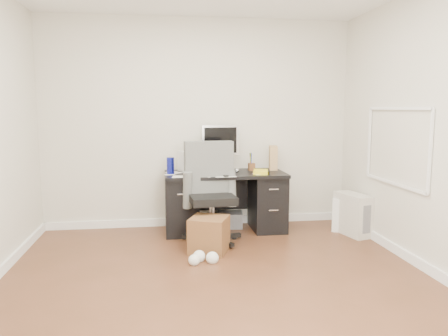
{
  "coord_description": "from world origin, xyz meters",
  "views": [
    {
      "loc": [
        -0.49,
        -3.7,
        1.56
      ],
      "look_at": [
        0.22,
        1.2,
        0.87
      ],
      "focal_mm": 35.0,
      "sensor_mm": 36.0,
      "label": 1
    }
  ],
  "objects_px": {
    "lcd_monitor": "(220,148)",
    "keyboard": "(216,173)",
    "desk": "(225,200)",
    "pc_tower": "(353,214)",
    "office_chair": "(212,193)",
    "wicker_basket": "(209,234)"
  },
  "relations": [
    {
      "from": "pc_tower",
      "to": "wicker_basket",
      "type": "relative_size",
      "value": 1.33
    },
    {
      "from": "desk",
      "to": "pc_tower",
      "type": "height_order",
      "value": "desk"
    },
    {
      "from": "desk",
      "to": "wicker_basket",
      "type": "bearing_deg",
      "value": -110.19
    },
    {
      "from": "lcd_monitor",
      "to": "office_chair",
      "type": "bearing_deg",
      "value": -109.26
    },
    {
      "from": "lcd_monitor",
      "to": "wicker_basket",
      "type": "distance_m",
      "value": 1.31
    },
    {
      "from": "desk",
      "to": "lcd_monitor",
      "type": "xyz_separation_m",
      "value": [
        -0.04,
        0.16,
        0.65
      ]
    },
    {
      "from": "desk",
      "to": "office_chair",
      "type": "distance_m",
      "value": 0.54
    },
    {
      "from": "lcd_monitor",
      "to": "keyboard",
      "type": "height_order",
      "value": "lcd_monitor"
    },
    {
      "from": "desk",
      "to": "pc_tower",
      "type": "distance_m",
      "value": 1.59
    },
    {
      "from": "lcd_monitor",
      "to": "office_chair",
      "type": "distance_m",
      "value": 0.79
    },
    {
      "from": "desk",
      "to": "pc_tower",
      "type": "bearing_deg",
      "value": -14.21
    },
    {
      "from": "lcd_monitor",
      "to": "desk",
      "type": "bearing_deg",
      "value": -79.37
    },
    {
      "from": "keyboard",
      "to": "pc_tower",
      "type": "xyz_separation_m",
      "value": [
        1.67,
        -0.27,
        -0.51
      ]
    },
    {
      "from": "office_chair",
      "to": "pc_tower",
      "type": "height_order",
      "value": "office_chair"
    },
    {
      "from": "office_chair",
      "to": "desk",
      "type": "bearing_deg",
      "value": 59.62
    },
    {
      "from": "keyboard",
      "to": "wicker_basket",
      "type": "relative_size",
      "value": 1.0
    },
    {
      "from": "pc_tower",
      "to": "wicker_basket",
      "type": "distance_m",
      "value": 1.87
    },
    {
      "from": "office_chair",
      "to": "keyboard",
      "type": "bearing_deg",
      "value": 70.75
    },
    {
      "from": "desk",
      "to": "keyboard",
      "type": "height_order",
      "value": "keyboard"
    },
    {
      "from": "office_chair",
      "to": "lcd_monitor",
      "type": "bearing_deg",
      "value": 69.21
    },
    {
      "from": "keyboard",
      "to": "pc_tower",
      "type": "relative_size",
      "value": 0.75
    },
    {
      "from": "keyboard",
      "to": "office_chair",
      "type": "xyz_separation_m",
      "value": [
        -0.09,
        -0.34,
        -0.18
      ]
    }
  ]
}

